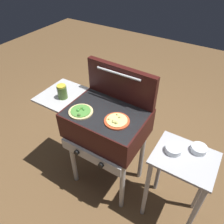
% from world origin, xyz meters
% --- Properties ---
extents(ground_plane, '(8.00, 8.00, 0.00)m').
position_xyz_m(ground_plane, '(0.00, 0.00, 0.00)').
color(ground_plane, brown).
extents(grill, '(0.96, 0.53, 0.90)m').
position_xyz_m(grill, '(-0.01, -0.00, 0.76)').
color(grill, '#38110F').
rests_on(grill, ground_plane).
extents(grill_lid_open, '(0.63, 0.09, 0.30)m').
position_xyz_m(grill_lid_open, '(0.00, 0.21, 1.05)').
color(grill_lid_open, '#38110F').
rests_on(grill_lid_open, grill).
extents(pizza_cheese, '(0.19, 0.19, 0.03)m').
position_xyz_m(pizza_cheese, '(0.13, -0.06, 0.91)').
color(pizza_cheese, '#C64723').
rests_on(pizza_cheese, grill).
extents(pizza_veggie, '(0.19, 0.19, 0.04)m').
position_xyz_m(pizza_veggie, '(-0.17, -0.11, 0.91)').
color(pizza_veggie, '#E0C17F').
rests_on(pizza_veggie, grill).
extents(sauce_jar, '(0.08, 0.08, 0.12)m').
position_xyz_m(sauce_jar, '(-0.42, -0.04, 0.96)').
color(sauce_jar, '#4C6B2D').
rests_on(sauce_jar, grill).
extents(prep_table, '(0.44, 0.36, 0.77)m').
position_xyz_m(prep_table, '(0.66, 0.00, 0.55)').
color(prep_table, '#B2B2B7').
rests_on(prep_table, ground_plane).
extents(topping_bowl_near, '(0.11, 0.11, 0.04)m').
position_xyz_m(topping_bowl_near, '(0.72, 0.11, 0.79)').
color(topping_bowl_near, silver).
rests_on(topping_bowl_near, prep_table).
extents(topping_bowl_far, '(0.12, 0.12, 0.04)m').
position_xyz_m(topping_bowl_far, '(0.57, 0.01, 0.79)').
color(topping_bowl_far, silver).
rests_on(topping_bowl_far, prep_table).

